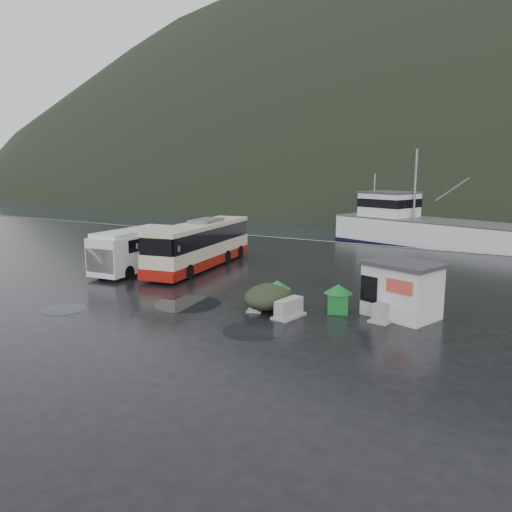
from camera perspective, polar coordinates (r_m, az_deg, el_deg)
The scene contains 14 objects.
ground at distance 28.59m, azimuth -4.56°, elevation -3.62°, with size 160.00×160.00×0.00m, color black.
harbor_water at distance 133.86m, azimuth 23.64°, elevation 6.34°, with size 300.00×180.00×0.02m, color black.
quay_edge at distance 46.12m, azimuth 9.80°, elevation 1.50°, with size 160.00×0.60×1.50m, color #999993.
coach_bus at distance 34.58m, azimuth -6.33°, elevation -1.25°, with size 2.90×11.50×3.25m, color beige, non-canonical shape.
white_van at distance 33.75m, azimuth -13.51°, elevation -1.75°, with size 2.32×6.77×2.83m, color silver, non-canonical shape.
waste_bin_left at distance 24.72m, azimuth 2.44°, elevation -5.78°, with size 0.95×0.95×1.32m, color #126925, non-canonical shape.
waste_bin_right at distance 24.06m, azimuth 9.32°, elevation -6.35°, with size 0.97×0.97×1.35m, color #126925, non-canonical shape.
dome_tent at distance 24.38m, azimuth 1.42°, elevation -6.00°, with size 2.17×3.03×1.19m, color #28301D, non-canonical shape.
ticket_kiosk at distance 24.02m, azimuth 16.18°, elevation -6.66°, with size 3.28×2.48×2.56m, color silver, non-canonical shape.
jersey_barrier_a at distance 24.23m, azimuth 0.01°, elevation -6.10°, with size 0.70×1.41×0.70m, color #999993, non-canonical shape.
jersey_barrier_b at distance 23.34m, azimuth 14.51°, elevation -7.07°, with size 0.87×1.73×0.87m, color #999993, non-canonical shape.
jersey_barrier_c at distance 23.06m, azimuth 3.75°, elevation -6.97°, with size 0.86×1.71×0.86m, color #999993, non-canonical shape.
fishing_trawler at distance 50.40m, azimuth 20.19°, elevation 1.75°, with size 24.70×5.42×9.88m, color silver, non-canonical shape.
puddles at distance 25.50m, azimuth -3.26°, elevation -5.28°, with size 11.88×14.13×0.01m.
Camera 1 is at (15.96, -22.74, 6.74)m, focal length 35.00 mm.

